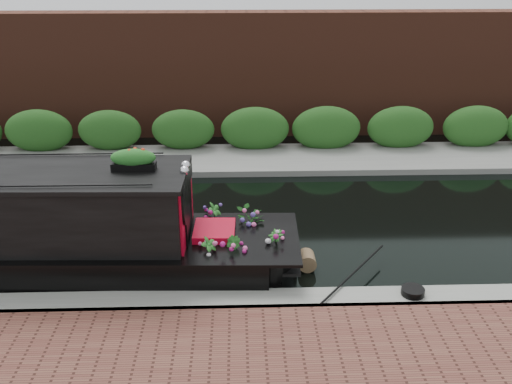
{
  "coord_description": "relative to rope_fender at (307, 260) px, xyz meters",
  "views": [
    {
      "loc": [
        1.57,
        -11.68,
        5.86
      ],
      "look_at": [
        1.93,
        -0.6,
        1.1
      ],
      "focal_mm": 40.0,
      "sensor_mm": 36.0,
      "label": 1
    }
  ],
  "objects": [
    {
      "name": "near_bank_coping",
      "position": [
        -2.89,
        -1.4,
        -0.17
      ],
      "size": [
        40.0,
        0.6,
        0.5
      ],
      "primitive_type": "cube",
      "color": "gray",
      "rests_on": "ground"
    },
    {
      "name": "far_brick_wall",
      "position": [
        -2.89,
        9.1,
        -0.17
      ],
      "size": [
        40.0,
        1.0,
        8.0
      ],
      "primitive_type": "cube",
      "color": "#4F271A",
      "rests_on": "ground"
    },
    {
      "name": "far_hedge",
      "position": [
        -2.89,
        7.0,
        -0.17
      ],
      "size": [
        40.0,
        1.1,
        2.8
      ],
      "primitive_type": "cube",
      "color": "#22521B",
      "rests_on": "ground"
    },
    {
      "name": "coiled_mooring_rope",
      "position": [
        1.71,
        -1.38,
        0.14
      ],
      "size": [
        0.41,
        0.41,
        0.12
      ],
      "primitive_type": "cylinder",
      "color": "black",
      "rests_on": "near_bank_coping"
    },
    {
      "name": "ground",
      "position": [
        -2.89,
        1.9,
        -0.17
      ],
      "size": [
        80.0,
        80.0,
        0.0
      ],
      "primitive_type": "plane",
      "color": "black",
      "rests_on": "ground"
    },
    {
      "name": "far_bank_path",
      "position": [
        -2.89,
        6.1,
        -0.17
      ],
      "size": [
        40.0,
        2.4,
        0.34
      ],
      "primitive_type": "cube",
      "color": "slate",
      "rests_on": "ground"
    },
    {
      "name": "rope_fender",
      "position": [
        0.0,
        0.0,
        0.0
      ],
      "size": [
        0.35,
        0.41,
        0.35
      ],
      "primitive_type": "cylinder",
      "rotation": [
        1.57,
        0.0,
        0.0
      ],
      "color": "brown",
      "rests_on": "ground"
    }
  ]
}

